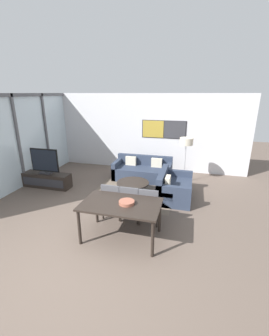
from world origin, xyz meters
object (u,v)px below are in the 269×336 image
Objects in this scene: fruit_bowl at (127,202)px; dining_chair_right at (149,203)px; dining_chair_centre at (130,201)px; television at (45,162)px; dining_chair_left at (112,198)px; tv_console at (47,180)px; floor_lamp at (186,144)px; dining_table at (121,207)px; sofa_side at (172,189)px; coffee_table at (133,185)px; sofa_main at (143,171)px.

dining_chair_right is at bearing 63.79° from fruit_bowl.
dining_chair_centre is 0.44m from dining_chair_right.
television reaches higher than dining_chair_left.
floor_lamp is (4.11, 1.44, 1.07)m from tv_console.
television is 2.99× the size of fruit_bowl.
television is 3.31m from dining_chair_centre.
television is at bearing 148.18° from dining_table.
dining_chair_left is (2.62, -1.21, -0.33)m from television.
dining_chair_left reaches higher than tv_console.
dining_chair_centre reaches higher than fruit_bowl.
sofa_side reaches higher than tv_console.
television is 0.59× the size of dining_table.
coffee_table is 1.07× the size of dining_chair_centre.
tv_console is 4.94× the size of fruit_bowl.
dining_chair_centre is 0.74m from fruit_bowl.
dining_chair_centre is 0.58× the size of floor_lamp.
sofa_side is at bearing -101.73° from floor_lamp.
dining_chair_left is 0.58× the size of floor_lamp.
sofa_main is at bearing 95.44° from dining_table.
dining_chair_centre reaches higher than sofa_main.
fruit_bowl is at bearing -116.21° from dining_chair_right.
sofa_side is at bearing 49.28° from dining_chair_left.
fruit_bowl is (0.11, -0.67, 0.31)m from dining_chair_centre.
sofa_main is 2.80m from dining_chair_right.
television is 3.91m from sofa_side.
dining_chair_left is 2.84× the size of fruit_bowl.
tv_console is 3.73m from fruit_bowl.
dining_chair_right is at bearing -103.09° from floor_lamp.
dining_chair_left is 0.93m from fruit_bowl.
dining_chair_right is 2.84× the size of fruit_bowl.
sofa_main is 1.29× the size of floor_lamp.
sofa_side is at bearing -47.23° from sofa_main.
dining_chair_left reaches higher than sofa_main.
dining_chair_centre is at bearing -21.73° from television.
dining_chair_centre is 2.97m from floor_lamp.
tv_console is 1.08× the size of sofa_side.
tv_console is at bearing 93.57° from sofa_side.
sofa_main is (2.74, 1.46, 0.04)m from tv_console.
tv_console is 2.90m from dining_chair_left.
tv_console is 3.87m from sofa_side.
tv_console is 3.63m from dining_table.
dining_chair_centre is (3.06, -1.22, -0.33)m from television.
sofa_side is 1.13m from coffee_table.
dining_chair_centre is at bearing 178.46° from dining_chair_right.
dining_chair_right is 0.79m from fruit_bowl.
fruit_bowl reaches higher than coffee_table.
television is at bearing 93.55° from sofa_side.
dining_table is 0.16m from fruit_bowl.
dining_chair_right is at bearing -19.39° from tv_console.
tv_console is at bearing -176.78° from coffee_table.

